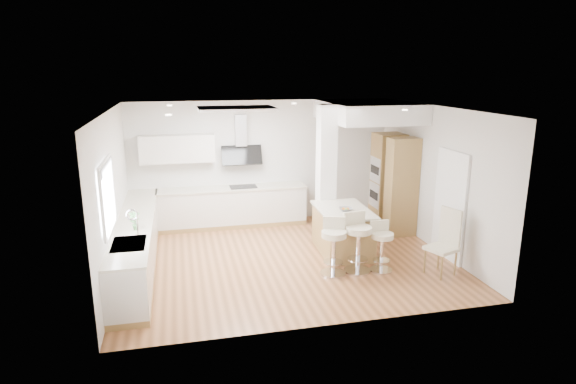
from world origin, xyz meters
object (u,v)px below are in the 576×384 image
object	(u,v)px
bar_stool_a	(334,243)
bar_stool_c	(382,244)
peninsula	(343,230)
dining_chair	(446,239)
bar_stool_b	(358,239)

from	to	relation	value
bar_stool_a	bar_stool_c	bearing A→B (deg)	14.15
peninsula	dining_chair	xyz separation A→B (m)	(1.40, -1.34, 0.18)
peninsula	bar_stool_b	distance (m)	0.94
bar_stool_c	dining_chair	distance (m)	1.09
bar_stool_c	dining_chair	bearing A→B (deg)	-20.43
bar_stool_a	bar_stool_c	world-z (taller)	bar_stool_a
peninsula	dining_chair	distance (m)	1.95
peninsula	bar_stool_a	bearing A→B (deg)	-116.02
peninsula	bar_stool_a	distance (m)	1.06
bar_stool_a	dining_chair	world-z (taller)	dining_chair
dining_chair	bar_stool_b	bearing A→B (deg)	143.13
bar_stool_b	dining_chair	xyz separation A→B (m)	(1.45, -0.42, 0.03)
bar_stool_a	bar_stool_c	xyz separation A→B (m)	(0.87, -0.05, -0.06)
bar_stool_a	bar_stool_b	size ratio (longest dim) A/B	0.94
peninsula	bar_stool_b	world-z (taller)	bar_stool_b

